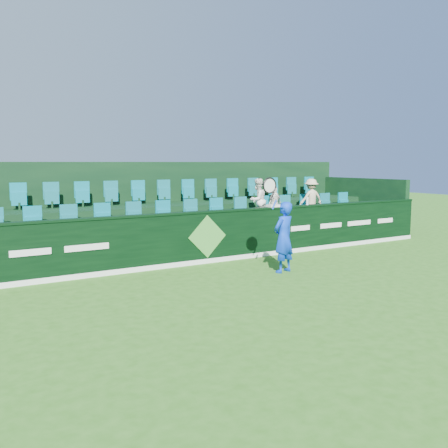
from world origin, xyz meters
TOP-DOWN VIEW (x-y plane):
  - ground at (0.00, 0.00)m, footprint 60.00×60.00m
  - sponsor_hoarding at (0.00, 4.00)m, footprint 16.00×0.25m
  - stand_tier_front at (0.00, 5.10)m, footprint 16.00×2.00m
  - stand_tier_back at (0.00, 7.00)m, footprint 16.00×1.80m
  - stand_rear at (0.00, 7.44)m, footprint 16.00×4.10m
  - seat_row_front at (0.00, 5.50)m, footprint 13.50×0.50m
  - seat_row_back at (0.00, 7.30)m, footprint 13.50×0.50m
  - tennis_player at (1.01, 2.06)m, footprint 1.10×0.54m
  - spectator_left at (2.46, 5.12)m, footprint 0.74×0.64m
  - spectator_middle at (3.11, 5.12)m, footprint 0.67×0.45m
  - spectator_right at (4.58, 5.12)m, footprint 0.87×0.56m
  - towel at (2.23, 4.00)m, footprint 0.40×0.26m
  - drinks_bottle at (3.44, 4.00)m, footprint 0.07×0.07m

SIDE VIEW (x-z plane):
  - ground at x=0.00m, z-range 0.00..0.00m
  - stand_tier_front at x=0.00m, z-range 0.00..0.80m
  - stand_tier_back at x=0.00m, z-range 0.00..1.30m
  - sponsor_hoarding at x=0.00m, z-range 0.00..1.35m
  - tennis_player at x=1.01m, z-range -0.31..2.02m
  - seat_row_front at x=0.00m, z-range 0.80..1.40m
  - stand_rear at x=0.00m, z-range -0.08..2.52m
  - spectator_middle at x=3.11m, z-range 0.80..1.86m
  - towel at x=2.23m, z-range 1.35..1.41m
  - spectator_right at x=4.58m, z-range 0.80..2.06m
  - spectator_left at x=2.46m, z-range 0.80..2.11m
  - drinks_bottle at x=3.44m, z-range 1.35..1.58m
  - seat_row_back at x=0.00m, z-range 1.30..1.90m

